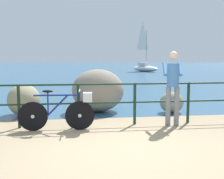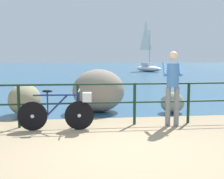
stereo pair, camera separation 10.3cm
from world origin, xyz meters
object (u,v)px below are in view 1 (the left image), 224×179
object	(u,v)px
bicycle	(63,110)
sailboat	(145,66)
person_at_railing	(173,85)
breakwater_boulder_left	(24,100)
breakwater_boulder_right	(172,102)
breakwater_boulder_main	(98,91)

from	to	relation	value
bicycle	sailboat	size ratio (longest dim) A/B	0.28
person_at_railing	breakwater_boulder_left	size ratio (longest dim) A/B	1.64
person_at_railing	breakwater_boulder_right	world-z (taller)	person_at_railing
bicycle	breakwater_boulder_left	xyz separation A→B (m)	(-1.17, 1.86, -0.02)
person_at_railing	sailboat	xyz separation A→B (m)	(6.15, 26.88, -0.28)
person_at_railing	breakwater_boulder_left	xyz separation A→B (m)	(-3.74, 1.78, -0.55)
bicycle	person_at_railing	world-z (taller)	person_at_railing
breakwater_boulder_left	breakwater_boulder_right	world-z (taller)	breakwater_boulder_left
breakwater_boulder_main	sailboat	bearing A→B (deg)	72.64
breakwater_boulder_left	breakwater_boulder_right	bearing A→B (deg)	-2.70
breakwater_boulder_left	breakwater_boulder_right	size ratio (longest dim) A/B	1.54
breakwater_boulder_main	breakwater_boulder_left	distance (m)	2.16
breakwater_boulder_right	sailboat	size ratio (longest dim) A/B	0.11
breakwater_boulder_right	person_at_railing	bearing A→B (deg)	-109.22
person_at_railing	breakwater_boulder_main	size ratio (longest dim) A/B	1.13
breakwater_boulder_right	sailboat	xyz separation A→B (m)	(5.60, 25.30, 0.40)
bicycle	breakwater_boulder_main	xyz separation A→B (m)	(0.96, 2.13, 0.18)
bicycle	breakwater_boulder_left	bearing A→B (deg)	124.57
bicycle	sailboat	distance (m)	28.33
bicycle	breakwater_boulder_left	distance (m)	2.20
bicycle	breakwater_boulder_main	distance (m)	2.35
bicycle	breakwater_boulder_right	bearing A→B (deg)	30.36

